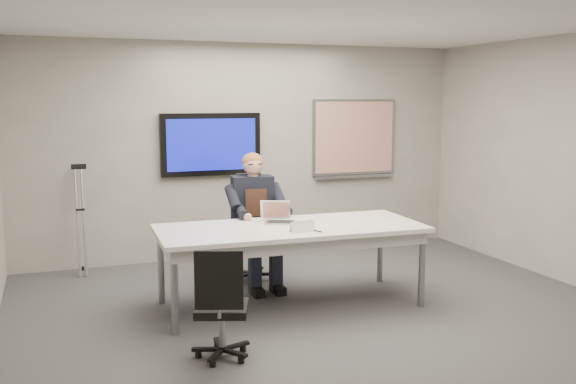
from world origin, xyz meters
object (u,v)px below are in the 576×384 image
object	(u,v)px
conference_table	(290,235)
office_chair_near	(222,324)
laptop	(278,217)
office_chair_far	(252,250)
seated_person	(258,234)

from	to	relation	value
conference_table	office_chair_near	world-z (taller)	office_chair_near
conference_table	laptop	world-z (taller)	laptop
office_chair_far	laptop	xyz separation A→B (m)	(0.04, -0.79, 0.53)
laptop	seated_person	bearing A→B (deg)	119.73
office_chair_far	office_chair_near	size ratio (longest dim) A/B	1.19
conference_table	office_chair_far	size ratio (longest dim) A/B	2.41
laptop	office_chair_far	bearing A→B (deg)	116.33
laptop	office_chair_near	bearing A→B (deg)	-102.12
office_chair_near	seated_person	size ratio (longest dim) A/B	0.63
seated_person	office_chair_far	bearing A→B (deg)	92.65
office_chair_far	conference_table	bearing A→B (deg)	-63.48
seated_person	laptop	distance (m)	0.59
conference_table	office_chair_near	bearing A→B (deg)	-130.40
conference_table	office_chair_far	world-z (taller)	office_chair_far
office_chair_far	seated_person	bearing A→B (deg)	-72.27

